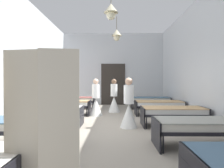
{
  "coord_description": "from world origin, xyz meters",
  "views": [
    {
      "loc": [
        0.08,
        -5.82,
        1.36
      ],
      "look_at": [
        0.0,
        0.26,
        1.28
      ],
      "focal_mm": 30.54,
      "sensor_mm": 36.0,
      "label": 1
    }
  ],
  "objects": [
    {
      "name": "bed_left_row_3",
      "position": [
        -1.87,
        1.87,
        0.44
      ],
      "size": [
        1.9,
        0.84,
        0.57
      ],
      "color": "black",
      "rests_on": "ground"
    },
    {
      "name": "nurse_mid_aisle",
      "position": [
        0.5,
        -0.19,
        0.53
      ],
      "size": [
        0.52,
        0.52,
        1.49
      ],
      "rotation": [
        0.0,
        0.0,
        4.7
      ],
      "color": "white",
      "rests_on": "ground"
    },
    {
      "name": "nurse_far_aisle",
      "position": [
        -0.66,
        1.73,
        0.53
      ],
      "size": [
        0.52,
        0.52,
        1.49
      ],
      "rotation": [
        0.0,
        0.0,
        3.83
      ],
      "color": "white",
      "rests_on": "ground"
    },
    {
      "name": "bed_right_row_4",
      "position": [
        1.87,
        3.74,
        0.44
      ],
      "size": [
        1.9,
        0.84,
        0.57
      ],
      "color": "black",
      "rests_on": "ground"
    },
    {
      "name": "nurse_near_aisle",
      "position": [
        0.06,
        2.65,
        0.53
      ],
      "size": [
        0.52,
        0.52,
        1.49
      ],
      "rotation": [
        0.0,
        0.0,
        1.68
      ],
      "color": "white",
      "rests_on": "ground"
    },
    {
      "name": "bed_right_row_1",
      "position": [
        1.87,
        -1.87,
        0.44
      ],
      "size": [
        1.9,
        0.84,
        0.57
      ],
      "color": "black",
      "rests_on": "ground"
    },
    {
      "name": "bed_left_row_4",
      "position": [
        -1.87,
        3.74,
        0.44
      ],
      "size": [
        1.9,
        0.84,
        0.57
      ],
      "color": "black",
      "rests_on": "ground"
    },
    {
      "name": "privacy_screen",
      "position": [
        -0.92,
        -3.82,
        0.85
      ],
      "size": [
        1.25,
        0.21,
        1.7
      ],
      "rotation": [
        0.0,
        0.0,
        -0.15
      ],
      "color": "#BCB29E",
      "rests_on": "ground"
    },
    {
      "name": "ground_plane",
      "position": [
        0.0,
        0.0,
        -0.05
      ],
      "size": [
        6.44,
        11.35,
        0.1
      ],
      "primitive_type": "cube",
      "color": "#9E9384"
    },
    {
      "name": "room_shell",
      "position": [
        0.0,
        1.25,
        2.1
      ],
      "size": [
        6.24,
        10.95,
        4.19
      ],
      "color": "silver",
      "rests_on": "ground"
    },
    {
      "name": "bed_right_row_2",
      "position": [
        1.87,
        0.0,
        0.44
      ],
      "size": [
        1.9,
        0.84,
        0.57
      ],
      "color": "black",
      "rests_on": "ground"
    },
    {
      "name": "bed_left_row_2",
      "position": [
        -1.87,
        0.0,
        0.44
      ],
      "size": [
        1.9,
        0.84,
        0.57
      ],
      "color": "black",
      "rests_on": "ground"
    },
    {
      "name": "bed_left_row_1",
      "position": [
        -1.87,
        -1.87,
        0.44
      ],
      "size": [
        1.9,
        0.84,
        0.57
      ],
      "color": "black",
      "rests_on": "ground"
    },
    {
      "name": "bed_right_row_3",
      "position": [
        1.87,
        1.87,
        0.44
      ],
      "size": [
        1.9,
        0.84,
        0.57
      ],
      "color": "black",
      "rests_on": "ground"
    }
  ]
}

